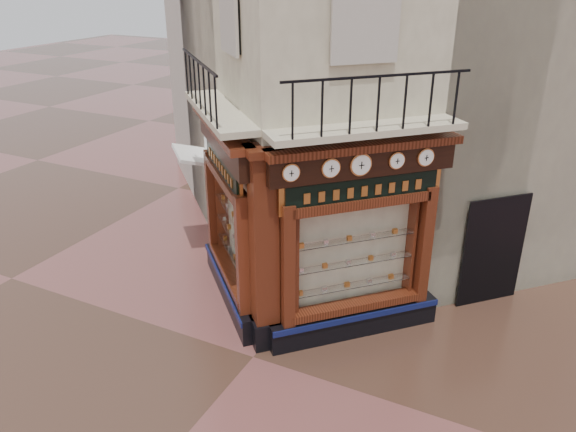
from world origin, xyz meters
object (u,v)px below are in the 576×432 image
Objects in this scene: clock_c at (361,165)px; signboard_right at (363,190)px; clock_a at (291,173)px; awning at (200,249)px; signboard_left at (223,166)px; corner_pilaster at (264,254)px; clock_e at (426,157)px; clock_b at (331,168)px; clock_d at (397,161)px.

clock_c is 0.18× the size of signboard_right.
signboard_right is (0.90, 1.06, -0.52)m from clock_a.
signboard_left reaches higher than awning.
corner_pilaster is 11.91× the size of clock_e.
clock_b is 1.24m from clock_d.
clock_d reaches higher than signboard_right.
clock_a is 0.91× the size of clock_b.
clock_b is 1.11× the size of clock_d.
clock_e is at bearing 0.00° from clock_c.
clock_c is 0.69m from clock_d.
awning is (-5.75, 0.95, -3.62)m from clock_e.
corner_pilaster reaches higher than clock_b.
signboard_right is at bearing 41.99° from clock_c.
signboard_left is (-3.81, -0.73, -0.52)m from clock_e.
clock_e is at bearing -124.13° from signboard_left.
clock_d is at bearing -10.44° from corner_pilaster.
clock_d is 0.78m from signboard_right.
signboard_right is at bearing 174.48° from clock_e.
corner_pilaster is 2.03m from clock_b.
corner_pilaster is 2.12m from signboard_right.
awning is at bearing 115.96° from signboard_right.
clock_b is at bearing -180.00° from clock_d.
corner_pilaster reaches higher than signboard_left.
clock_d reaches higher than awning.
clock_c is 1.22× the size of clock_e.
corner_pilaster is 4.75m from awning.
clock_c is (0.89, 0.89, -0.00)m from clock_a.
signboard_left is (-2.52, 0.56, -0.52)m from clock_b.
clock_e is 3.91m from signboard_left.
signboard_left is at bearing 145.87° from clock_e.
clock_e is at bearing -144.35° from awning.
clock_c is 1.31× the size of clock_d.
clock_b is at bearing -180.00° from clock_c.
clock_b is at bearing -170.73° from signboard_right.
clock_e is (1.29, 1.29, -0.00)m from clock_b.
corner_pilaster is at bearing -173.38° from awning.
clock_a is 6.02m from awning.
clock_b is at bearing -180.00° from clock_e.
signboard_left is (-3.40, -0.32, -0.52)m from clock_d.
awning is at bearing 125.65° from clock_e.
corner_pilaster is 11.51× the size of clock_b.
clock_d is (1.94, 1.34, 1.67)m from corner_pilaster.
signboard_right is (1.46, 1.01, 1.15)m from corner_pilaster.
signboard_right is at bearing -135.00° from signboard_left.
clock_a is at bearing -180.00° from clock_d.
clock_c reaches higher than signboard_right.
clock_e is 1.26m from signboard_right.
signboard_right is (-0.89, -0.73, -0.52)m from clock_e.
signboard_right is (0.40, 0.56, -0.52)m from clock_b.
clock_c is at bearing -180.00° from clock_d.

